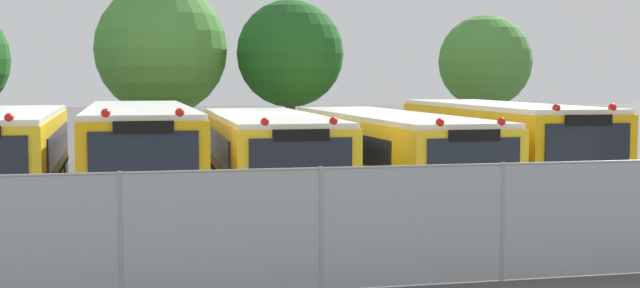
# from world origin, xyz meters

# --- Properties ---
(ground_plane) EXTENTS (160.00, 160.00, 0.00)m
(ground_plane) POSITION_xyz_m (0.00, 0.00, 0.00)
(ground_plane) COLOR #514F4C
(school_bus_0) EXTENTS (2.82, 9.55, 2.66)m
(school_bus_0) POSITION_xyz_m (-6.35, -0.26, 1.40)
(school_bus_0) COLOR yellow
(school_bus_0) RESTS_ON ground_plane
(school_bus_1) EXTENTS (2.67, 10.90, 2.75)m
(school_bus_1) POSITION_xyz_m (-3.15, -0.06, 1.45)
(school_bus_1) COLOR #EAA80C
(school_bus_1) RESTS_ON ground_plane
(school_bus_2) EXTENTS (2.71, 9.78, 2.53)m
(school_bus_2) POSITION_xyz_m (0.04, -0.19, 1.34)
(school_bus_2) COLOR yellow
(school_bus_2) RESTS_ON ground_plane
(school_bus_3) EXTENTS (2.80, 11.42, 2.51)m
(school_bus_3) POSITION_xyz_m (3.30, 0.09, 1.33)
(school_bus_3) COLOR yellow
(school_bus_3) RESTS_ON ground_plane
(school_bus_4) EXTENTS (2.63, 9.71, 2.76)m
(school_bus_4) POSITION_xyz_m (6.39, -0.17, 1.45)
(school_bus_4) COLOR #EAA80C
(school_bus_4) RESTS_ON ground_plane
(tree_1) EXTENTS (4.87, 4.87, 6.81)m
(tree_1) POSITION_xyz_m (-2.19, 10.25, 4.42)
(tree_1) COLOR #4C3823
(tree_1) RESTS_ON ground_plane
(tree_2) EXTENTS (3.99, 3.99, 6.23)m
(tree_2) POSITION_xyz_m (2.42, 9.54, 4.19)
(tree_2) COLOR #4C3823
(tree_2) RESTS_ON ground_plane
(tree_3) EXTENTS (3.60, 3.60, 5.76)m
(tree_3) POSITION_xyz_m (9.94, 9.05, 3.90)
(tree_3) COLOR #4C3823
(tree_3) RESTS_ON ground_plane
(chainlink_fence) EXTENTS (18.21, 0.07, 1.95)m
(chainlink_fence) POSITION_xyz_m (-0.44, -8.73, 1.01)
(chainlink_fence) COLOR #9EA0A3
(chainlink_fence) RESTS_ON ground_plane
(traffic_cone) EXTENTS (0.39, 0.39, 0.52)m
(traffic_cone) POSITION_xyz_m (5.26, -7.78, 0.26)
(traffic_cone) COLOR #EA5914
(traffic_cone) RESTS_ON ground_plane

